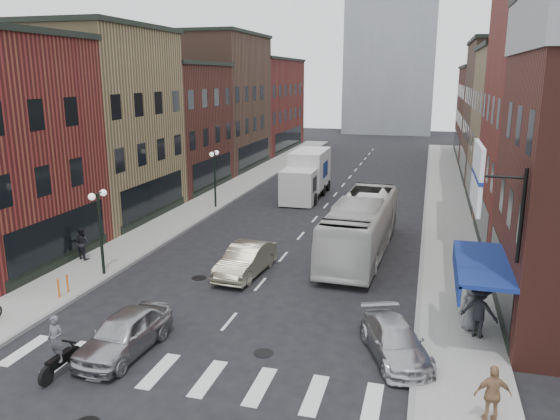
# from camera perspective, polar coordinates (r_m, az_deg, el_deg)

# --- Properties ---
(ground) EXTENTS (160.00, 160.00, 0.00)m
(ground) POSITION_cam_1_polar(r_m,az_deg,el_deg) (20.68, -6.33, -12.66)
(ground) COLOR black
(ground) RESTS_ON ground
(sidewalk_left) EXTENTS (3.00, 74.00, 0.15)m
(sidewalk_left) POSITION_cam_1_polar(r_m,az_deg,el_deg) (43.08, -6.10, 1.55)
(sidewalk_left) COLOR gray
(sidewalk_left) RESTS_ON ground
(sidewalk_right) EXTENTS (3.00, 74.00, 0.15)m
(sidewalk_right) POSITION_cam_1_polar(r_m,az_deg,el_deg) (40.21, 17.08, 0.12)
(sidewalk_right) COLOR gray
(sidewalk_right) RESTS_ON ground
(curb_left) EXTENTS (0.20, 74.00, 0.16)m
(curb_left) POSITION_cam_1_polar(r_m,az_deg,el_deg) (42.58, -4.22, 1.34)
(curb_left) COLOR gray
(curb_left) RESTS_ON ground
(curb_right) EXTENTS (0.20, 74.00, 0.16)m
(curb_right) POSITION_cam_1_polar(r_m,az_deg,el_deg) (40.20, 14.94, 0.15)
(curb_right) COLOR gray
(curb_right) RESTS_ON ground
(crosswalk_stripes) EXTENTS (12.00, 2.20, 0.01)m
(crosswalk_stripes) POSITION_cam_1_polar(r_m,az_deg,el_deg) (18.27, -9.94, -16.62)
(crosswalk_stripes) COLOR silver
(crosswalk_stripes) RESTS_ON ground
(bldg_left_mid_a) EXTENTS (10.30, 10.20, 12.30)m
(bldg_left_mid_a) POSITION_cam_1_polar(r_m,az_deg,el_deg) (38.26, -20.03, 8.46)
(bldg_left_mid_a) COLOR olive
(bldg_left_mid_a) RESTS_ON ground
(bldg_left_mid_b) EXTENTS (10.30, 10.20, 10.30)m
(bldg_left_mid_b) POSITION_cam_1_polar(r_m,az_deg,el_deg) (46.83, -12.86, 8.56)
(bldg_left_mid_b) COLOR #4B211B
(bldg_left_mid_b) RESTS_ON ground
(bldg_left_far_a) EXTENTS (10.30, 12.20, 13.30)m
(bldg_left_far_a) POSITION_cam_1_polar(r_m,az_deg,el_deg) (56.65, -7.64, 11.16)
(bldg_left_far_a) COLOR #4D3426
(bldg_left_far_a) RESTS_ON ground
(bldg_left_far_b) EXTENTS (10.30, 16.20, 11.30)m
(bldg_left_far_b) POSITION_cam_1_polar(r_m,az_deg,el_deg) (69.79, -3.07, 10.93)
(bldg_left_far_b) COLOR maroon
(bldg_left_far_b) RESTS_ON ground
(bldg_right_mid_b) EXTENTS (10.30, 10.20, 11.30)m
(bldg_right_mid_b) POSITION_cam_1_polar(r_m,az_deg,el_deg) (42.05, 26.51, 7.58)
(bldg_right_mid_b) COLOR olive
(bldg_right_mid_b) RESTS_ON ground
(bldg_right_far_a) EXTENTS (10.30, 12.20, 12.30)m
(bldg_right_far_a) POSITION_cam_1_polar(r_m,az_deg,el_deg) (52.83, 24.39, 9.34)
(bldg_right_far_a) COLOR #4D3426
(bldg_right_far_a) RESTS_ON ground
(bldg_right_far_b) EXTENTS (10.30, 16.20, 10.30)m
(bldg_right_far_b) POSITION_cam_1_polar(r_m,az_deg,el_deg) (66.73, 22.54, 9.35)
(bldg_right_far_b) COLOR #4B211B
(bldg_right_far_b) RESTS_ON ground
(awning_blue) EXTENTS (1.80, 5.00, 0.78)m
(awning_blue) POSITION_cam_1_polar(r_m,az_deg,el_deg) (20.79, 19.89, -5.44)
(awning_blue) COLOR navy
(awning_blue) RESTS_ON ground
(billboard_sign) EXTENTS (1.52, 3.00, 3.70)m
(billboard_sign) POSITION_cam_1_polar(r_m,az_deg,el_deg) (17.97, 20.17, 3.16)
(billboard_sign) COLOR black
(billboard_sign) RESTS_ON ground
(streetlamp_near) EXTENTS (0.32, 1.22, 4.11)m
(streetlamp_near) POSITION_cam_1_polar(r_m,az_deg,el_deg) (26.35, -18.35, -0.67)
(streetlamp_near) COLOR black
(streetlamp_near) RESTS_ON ground
(streetlamp_far) EXTENTS (0.32, 1.22, 4.11)m
(streetlamp_far) POSITION_cam_1_polar(r_m,az_deg,el_deg) (38.50, -6.85, 4.36)
(streetlamp_far) COLOR black
(streetlamp_far) RESTS_ON ground
(bike_rack) EXTENTS (0.08, 0.68, 0.80)m
(bike_rack) POSITION_cam_1_polar(r_m,az_deg,el_deg) (25.08, -21.73, -7.37)
(bike_rack) COLOR #D8590C
(bike_rack) RESTS_ON sidewalk_left
(box_truck) EXTENTS (2.57, 8.13, 3.52)m
(box_truck) POSITION_cam_1_polar(r_m,az_deg,el_deg) (42.21, 2.81, 3.66)
(box_truck) COLOR silver
(box_truck) RESTS_ON ground
(motorcycle_rider) EXTENTS (0.56, 1.97, 2.01)m
(motorcycle_rider) POSITION_cam_1_polar(r_m,az_deg,el_deg) (18.91, -22.23, -13.18)
(motorcycle_rider) COLOR black
(motorcycle_rider) RESTS_ON ground
(transit_bus) EXTENTS (3.03, 11.06, 3.05)m
(transit_bus) POSITION_cam_1_polar(r_m,az_deg,el_deg) (28.92, 8.46, -1.69)
(transit_bus) COLOR silver
(transit_bus) RESTS_ON ground
(sedan_left_near) EXTENTS (1.94, 4.32, 1.44)m
(sedan_left_near) POSITION_cam_1_polar(r_m,az_deg,el_deg) (19.68, -15.94, -12.26)
(sedan_left_near) COLOR #A9A9AD
(sedan_left_near) RESTS_ON ground
(sedan_left_far) EXTENTS (1.91, 4.56, 1.46)m
(sedan_left_far) POSITION_cam_1_polar(r_m,az_deg,el_deg) (25.92, -3.62, -5.25)
(sedan_left_far) COLOR #ADA88C
(sedan_left_far) RESTS_ON ground
(curb_car) EXTENTS (3.04, 4.39, 1.18)m
(curb_car) POSITION_cam_1_polar(r_m,az_deg,el_deg) (19.11, 11.95, -13.26)
(curb_car) COLOR #B8B8BD
(curb_car) RESTS_ON ground
(ped_left_solo) EXTENTS (0.92, 0.70, 1.67)m
(ped_left_solo) POSITION_cam_1_polar(r_m,az_deg,el_deg) (29.35, -19.94, -3.27)
(ped_left_solo) COLOR black
(ped_left_solo) RESTS_ON sidewalk_left
(ped_right_a) EXTENTS (1.41, 0.98, 1.98)m
(ped_right_a) POSITION_cam_1_polar(r_m,az_deg,el_deg) (20.82, 20.12, -9.83)
(ped_right_a) COLOR black
(ped_right_a) RESTS_ON sidewalk_right
(ped_right_b) EXTENTS (1.04, 0.65, 1.65)m
(ped_right_b) POSITION_cam_1_polar(r_m,az_deg,el_deg) (16.31, 21.36, -17.50)
(ped_right_b) COLOR #976D4C
(ped_right_b) RESTS_ON sidewalk_right
(ped_right_c) EXTENTS (1.07, 0.96, 1.85)m
(ped_right_c) POSITION_cam_1_polar(r_m,az_deg,el_deg) (21.30, 19.42, -9.43)
(ped_right_c) COLOR slate
(ped_right_c) RESTS_ON sidewalk_right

